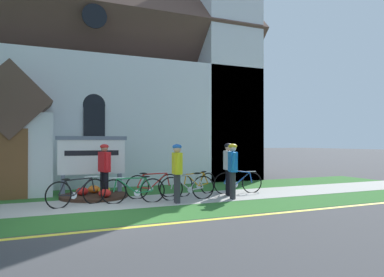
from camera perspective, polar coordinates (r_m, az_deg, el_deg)
name	(u,v)px	position (r m, az deg, el deg)	size (l,w,h in m)	color
ground	(70,194)	(12.46, -18.85, -8.36)	(140.00, 140.00, 0.00)	#3D3D3F
sidewalk_slab	(112,203)	(10.31, -12.52, -10.00)	(32.00, 2.07, 0.01)	#A8A59E
grass_verge	(129,216)	(8.47, -9.97, -12.10)	(32.00, 1.76, 0.01)	#2D6628
church_lawn	(99,193)	(12.48, -14.50, -8.34)	(24.00, 2.38, 0.01)	#2D6628
curb_paint_stripe	(141,226)	(7.49, -8.06, -13.64)	(28.00, 0.16, 0.01)	yellow
church_building	(86,78)	(18.56, -16.41, 9.25)	(15.29, 11.83, 13.47)	silver
church_sign	(92,157)	(11.78, -15.59, -2.81)	(2.18, 0.25, 1.88)	slate
flower_bed	(95,195)	(11.42, -15.22, -8.63)	(2.03, 2.03, 0.34)	#382319
bicycle_blue	(134,190)	(10.18, -9.26, -8.10)	(1.74, 0.36, 0.77)	black
bicycle_yellow	(238,182)	(12.02, 7.30, -6.89)	(1.69, 0.28, 0.83)	black
bicycle_red	(188,187)	(10.65, -0.70, -7.74)	(1.68, 0.19, 0.81)	black
bicycle_orange	(77,192)	(10.08, -17.81, -8.12)	(1.62, 0.66, 0.78)	black
bicycle_silver	(153,185)	(11.03, -6.15, -7.43)	(1.75, 0.08, 0.80)	black
bicycle_green	(197,184)	(11.58, 0.72, -7.18)	(1.66, 0.62, 0.76)	black
cyclist_in_yellow_jersey	(229,165)	(11.42, 5.82, -4.21)	(0.30, 0.67, 1.66)	black
cyclist_in_orange_jersey	(233,167)	(10.75, 6.48, -4.50)	(0.34, 0.71, 1.64)	#2D2D33
cyclist_in_red_jersey	(104,167)	(11.04, -13.75, -4.41)	(0.31, 0.70, 1.64)	black
cyclist_in_green_jersey	(177,169)	(9.98, -2.38, -4.83)	(0.29, 0.68, 1.64)	#2D2D33
roadside_conifer	(198,89)	(21.09, 1.03, 7.88)	(2.88, 2.88, 7.86)	#3D2D1E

